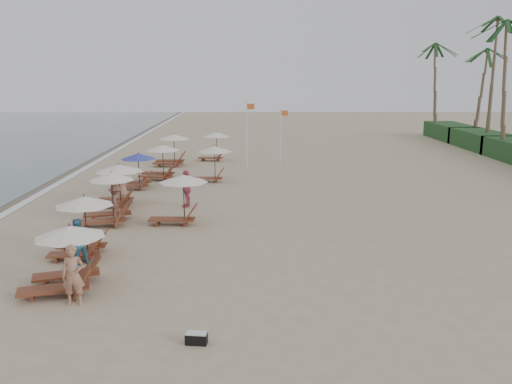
{
  "coord_description": "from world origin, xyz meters",
  "views": [
    {
      "loc": [
        0.65,
        -18.69,
        6.58
      ],
      "look_at": [
        1.0,
        5.34,
        1.3
      ],
      "focal_mm": 37.28,
      "sensor_mm": 36.0,
      "label": 1
    }
  ],
  "objects_px": {
    "lounger_station_1": "(80,226)",
    "inland_station_2": "(214,143)",
    "beachgoer_mid_a": "(77,242)",
    "lounger_station_6": "(171,151)",
    "beachgoer_far_a": "(187,188)",
    "beachgoer_near": "(73,275)",
    "duffel_bag": "(196,338)",
    "lounger_station_3": "(116,183)",
    "inland_station_1": "(212,160)",
    "lounger_station_5": "(159,163)",
    "flag_pole_near": "(247,132)",
    "lounger_station_2": "(106,202)",
    "lounger_station_4": "(135,172)",
    "lounger_station_0": "(63,260)",
    "beachgoer_far_b": "(123,182)",
    "inland_station_0": "(178,195)",
    "beachgoer_mid_b": "(116,203)"
  },
  "relations": [
    {
      "from": "lounger_station_2",
      "to": "inland_station_1",
      "type": "xyz_separation_m",
      "value": [
        4.12,
        9.77,
        0.41
      ]
    },
    {
      "from": "lounger_station_5",
      "to": "flag_pole_near",
      "type": "height_order",
      "value": "flag_pole_near"
    },
    {
      "from": "lounger_station_0",
      "to": "lounger_station_2",
      "type": "height_order",
      "value": "lounger_station_2"
    },
    {
      "from": "beachgoer_far_a",
      "to": "beachgoer_mid_b",
      "type": "bearing_deg",
      "value": -36.95
    },
    {
      "from": "lounger_station_0",
      "to": "beachgoer_far_b",
      "type": "distance_m",
      "value": 13.14
    },
    {
      "from": "inland_station_2",
      "to": "beachgoer_far_b",
      "type": "relative_size",
      "value": 1.65
    },
    {
      "from": "lounger_station_6",
      "to": "beachgoer_near",
      "type": "distance_m",
      "value": 24.67
    },
    {
      "from": "beachgoer_far_b",
      "to": "lounger_station_5",
      "type": "bearing_deg",
      "value": 3.07
    },
    {
      "from": "lounger_station_1",
      "to": "beachgoer_far_b",
      "type": "xyz_separation_m",
      "value": [
        -0.74,
        9.9,
        -0.34
      ]
    },
    {
      "from": "lounger_station_5",
      "to": "beachgoer_far_a",
      "type": "xyz_separation_m",
      "value": [
        2.65,
        -7.56,
        -0.1
      ]
    },
    {
      "from": "inland_station_1",
      "to": "lounger_station_1",
      "type": "bearing_deg",
      "value": -105.21
    },
    {
      "from": "lounger_station_1",
      "to": "beachgoer_mid_b",
      "type": "distance_m",
      "value": 4.98
    },
    {
      "from": "lounger_station_2",
      "to": "lounger_station_4",
      "type": "distance_m",
      "value": 7.74
    },
    {
      "from": "inland_station_2",
      "to": "lounger_station_2",
      "type": "bearing_deg",
      "value": -101.62
    },
    {
      "from": "inland_station_1",
      "to": "lounger_station_0",
      "type": "bearing_deg",
      "value": -101.17
    },
    {
      "from": "lounger_station_6",
      "to": "beachgoer_far_a",
      "type": "xyz_separation_m",
      "value": [
        2.64,
        -12.77,
        -0.14
      ]
    },
    {
      "from": "beachgoer_mid_a",
      "to": "lounger_station_6",
      "type": "bearing_deg",
      "value": -125.56
    },
    {
      "from": "lounger_station_5",
      "to": "beachgoer_near",
      "type": "xyz_separation_m",
      "value": [
        0.7,
        -19.45,
        -0.15
      ]
    },
    {
      "from": "beachgoer_near",
      "to": "duffel_bag",
      "type": "relative_size",
      "value": 3.19
    },
    {
      "from": "flag_pole_near",
      "to": "lounger_station_1",
      "type": "bearing_deg",
      "value": -108.15
    },
    {
      "from": "lounger_station_6",
      "to": "beachgoer_far_a",
      "type": "relative_size",
      "value": 1.46
    },
    {
      "from": "lounger_station_0",
      "to": "lounger_station_2",
      "type": "distance_m",
      "value": 7.7
    },
    {
      "from": "beachgoer_near",
      "to": "duffel_bag",
      "type": "xyz_separation_m",
      "value": [
        3.79,
        -2.4,
        -0.75
      ]
    },
    {
      "from": "lounger_station_1",
      "to": "lounger_station_4",
      "type": "distance_m",
      "value": 12.24
    },
    {
      "from": "inland_station_0",
      "to": "beachgoer_mid_a",
      "type": "height_order",
      "value": "inland_station_0"
    },
    {
      "from": "lounger_station_2",
      "to": "beachgoer_far_a",
      "type": "distance_m",
      "value": 4.53
    },
    {
      "from": "lounger_station_0",
      "to": "beachgoer_mid_a",
      "type": "relative_size",
      "value": 1.6
    },
    {
      "from": "beachgoer_near",
      "to": "beachgoer_mid_a",
      "type": "xyz_separation_m",
      "value": [
        -0.96,
        3.41,
        -0.07
      ]
    },
    {
      "from": "inland_station_1",
      "to": "beachgoer_near",
      "type": "distance_m",
      "value": 18.76
    },
    {
      "from": "lounger_station_3",
      "to": "beachgoer_mid_a",
      "type": "xyz_separation_m",
      "value": [
        0.72,
        -8.76,
        -0.37
      ]
    },
    {
      "from": "beachgoer_near",
      "to": "flag_pole_near",
      "type": "height_order",
      "value": "flag_pole_near"
    },
    {
      "from": "lounger_station_1",
      "to": "duffel_bag",
      "type": "relative_size",
      "value": 4.26
    },
    {
      "from": "lounger_station_1",
      "to": "inland_station_2",
      "type": "relative_size",
      "value": 0.9
    },
    {
      "from": "lounger_station_2",
      "to": "inland_station_2",
      "type": "bearing_deg",
      "value": 78.38
    },
    {
      "from": "beachgoer_far_a",
      "to": "duffel_bag",
      "type": "distance_m",
      "value": 14.43
    },
    {
      "from": "inland_station_2",
      "to": "inland_station_0",
      "type": "bearing_deg",
      "value": -91.47
    },
    {
      "from": "inland_station_0",
      "to": "beachgoer_near",
      "type": "xyz_separation_m",
      "value": [
        -1.93,
        -8.68,
        -0.42
      ]
    },
    {
      "from": "lounger_station_2",
      "to": "beachgoer_mid_a",
      "type": "xyz_separation_m",
      "value": [
        0.38,
        -5.37,
        -0.15
      ]
    },
    {
      "from": "inland_station_0",
      "to": "beachgoer_far_b",
      "type": "height_order",
      "value": "inland_station_0"
    },
    {
      "from": "lounger_station_0",
      "to": "lounger_station_6",
      "type": "bearing_deg",
      "value": 90.04
    },
    {
      "from": "duffel_bag",
      "to": "flag_pole_near",
      "type": "distance_m",
      "value": 25.51
    },
    {
      "from": "lounger_station_0",
      "to": "beachgoer_far_b",
      "type": "relative_size",
      "value": 1.64
    },
    {
      "from": "lounger_station_5",
      "to": "inland_station_2",
      "type": "height_order",
      "value": "inland_station_2"
    },
    {
      "from": "lounger_station_3",
      "to": "beachgoer_near",
      "type": "relative_size",
      "value": 1.41
    },
    {
      "from": "inland_station_1",
      "to": "inland_station_2",
      "type": "bearing_deg",
      "value": 92.54
    },
    {
      "from": "lounger_station_1",
      "to": "lounger_station_2",
      "type": "xyz_separation_m",
      "value": [
        -0.24,
        4.49,
        -0.17
      ]
    },
    {
      "from": "inland_station_0",
      "to": "inland_station_1",
      "type": "distance_m",
      "value": 9.9
    },
    {
      "from": "lounger_station_6",
      "to": "inland_station_1",
      "type": "distance_m",
      "value": 7.03
    },
    {
      "from": "lounger_station_0",
      "to": "lounger_station_3",
      "type": "distance_m",
      "value": 11.11
    },
    {
      "from": "lounger_station_4",
      "to": "lounger_station_6",
      "type": "xyz_separation_m",
      "value": [
        0.98,
        8.14,
        0.11
      ]
    }
  ]
}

